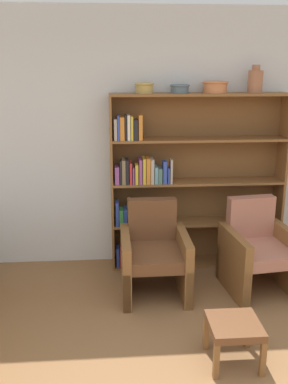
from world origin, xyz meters
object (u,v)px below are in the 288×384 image
(bowl_sage, at_px, (180,88))
(armchair_cushioned, at_px, (258,251))
(vase_tall, at_px, (255,81))
(bowl_stoneware, at_px, (144,87))
(armchair_leather, at_px, (154,254))
(bookshelf, at_px, (180,186))
(bowl_cream, at_px, (215,86))
(footstool, at_px, (234,329))

(bowl_sage, xyz_separation_m, armchair_cushioned, (0.73, -0.60, -1.55))
(armchair_cushioned, bearing_deg, bowl_sage, -46.20)
(vase_tall, bearing_deg, bowl_stoneware, 180.00)
(bowl_sage, height_order, vase_tall, vase_tall)
(bowl_sage, height_order, armchair_leather, bowl_sage)
(bookshelf, bearing_deg, bowl_stoneware, -177.62)
(bookshelf, relative_size, bowl_cream, 7.10)
(bowl_stoneware, xyz_separation_m, footstool, (0.54, -1.70, -1.67))
(bowl_cream, bearing_deg, armchair_cushioned, -58.25)
(footstool, bearing_deg, bowl_sage, 96.08)
(footstool, bearing_deg, armchair_leather, 113.83)
(bowl_cream, xyz_separation_m, armchair_cushioned, (0.37, -0.60, -1.56))
(vase_tall, distance_m, footstool, 2.50)
(bowl_sage, relative_size, armchair_leather, 0.23)
(bowl_sage, relative_size, vase_tall, 0.73)
(armchair_leather, bearing_deg, vase_tall, -151.52)
(bookshelf, height_order, vase_tall, vase_tall)
(bookshelf, bearing_deg, armchair_cushioned, -40.94)
(bowl_cream, height_order, footstool, bowl_cream)
(armchair_leather, bearing_deg, armchair_cushioned, 179.66)
(bowl_cream, distance_m, armchair_leather, 1.80)
(armchair_leather, relative_size, footstool, 2.34)
(bowl_stoneware, relative_size, armchair_cushioned, 0.22)
(bowl_stoneware, height_order, armchair_cushioned, bowl_stoneware)
(footstool, bearing_deg, bowl_stoneware, 107.60)
(bowl_stoneware, relative_size, armchair_leather, 0.22)
(bowl_stoneware, bearing_deg, bookshelf, 2.38)
(bowl_sage, bearing_deg, vase_tall, 0.00)
(bowl_cream, height_order, armchair_leather, bowl_cream)
(armchair_leather, xyz_separation_m, footstool, (0.49, -1.11, -0.12))
(bowl_stoneware, relative_size, vase_tall, 0.71)
(vase_tall, xyz_separation_m, armchair_leather, (-1.08, -0.60, -1.62))
(armchair_cushioned, bearing_deg, vase_tall, -101.31)
(vase_tall, bearing_deg, armchair_cushioned, -94.32)
(bowl_stoneware, xyz_separation_m, armchair_leather, (0.05, -0.60, -1.55))
(bowl_sage, xyz_separation_m, vase_tall, (0.78, 0.00, 0.07))
(armchair_leather, height_order, footstool, armchair_leather)
(bowl_sage, distance_m, footstool, 2.39)
(bowl_stoneware, height_order, armchair_leather, bowl_stoneware)
(bowl_cream, relative_size, vase_tall, 0.96)
(armchair_cushioned, bearing_deg, footstool, 56.65)
(armchair_leather, xyz_separation_m, armchair_cushioned, (1.04, -0.00, 0.00))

